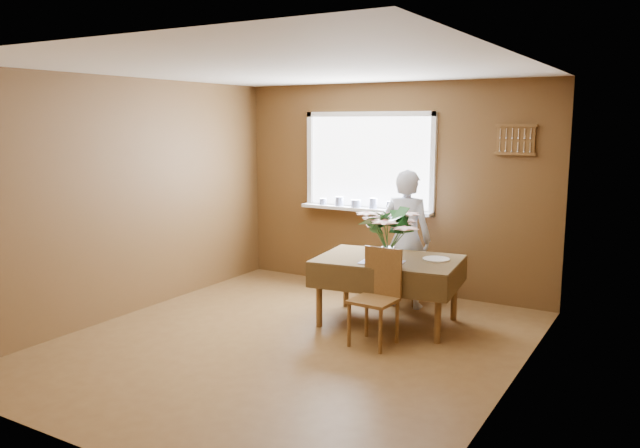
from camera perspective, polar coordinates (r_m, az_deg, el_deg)
The scene contains 15 objects.
floor at distance 5.92m, azimuth -2.75°, elevation -10.83°, with size 4.50×4.50×0.00m, color brown.
ceiling at distance 5.58m, azimuth -2.96°, elevation 14.05°, with size 4.50×4.50×0.00m, color white.
wall_back at distance 7.58m, azimuth 6.55°, elevation 3.30°, with size 4.00×4.00×0.00m, color brown.
wall_front at distance 3.96m, azimuth -21.06°, elevation -2.84°, with size 4.00×4.00×0.00m, color brown.
wall_left at distance 6.91m, azimuth -16.85°, elevation 2.37°, with size 4.50×4.50×0.00m, color brown.
wall_right at distance 4.82m, azimuth 17.41°, elevation -0.54°, with size 4.50×4.50×0.00m, color brown.
window_assembly at distance 7.65m, azimuth 4.34°, elevation 4.14°, with size 1.72×0.20×1.22m.
spoon_rack at distance 7.04m, azimuth 17.45°, elevation 7.37°, with size 0.44×0.05×0.33m.
dining_table at distance 6.34m, azimuth 6.27°, elevation -3.83°, with size 1.51×1.13×0.69m.
chair_far at distance 7.10m, azimuth 7.57°, elevation -3.20°, with size 0.41×0.41×0.93m.
chair_near at distance 5.82m, azimuth 5.30°, elevation -6.18°, with size 0.40×0.40×0.89m.
seated_woman at distance 6.92m, azimuth 7.87°, elevation -1.35°, with size 0.56×0.37×1.53m, color white.
flower_bouquet at distance 6.10m, azimuth 6.28°, elevation -0.35°, with size 0.60×0.60×0.52m.
side_plate at distance 6.32m, azimuth 10.57°, elevation -3.18°, with size 0.27×0.27×0.01m, color white.
table_knife at distance 6.09m, azimuth 6.94°, elevation -3.53°, with size 0.02×0.21×0.00m, color silver.
Camera 1 is at (3.06, -4.64, 2.05)m, focal length 35.00 mm.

